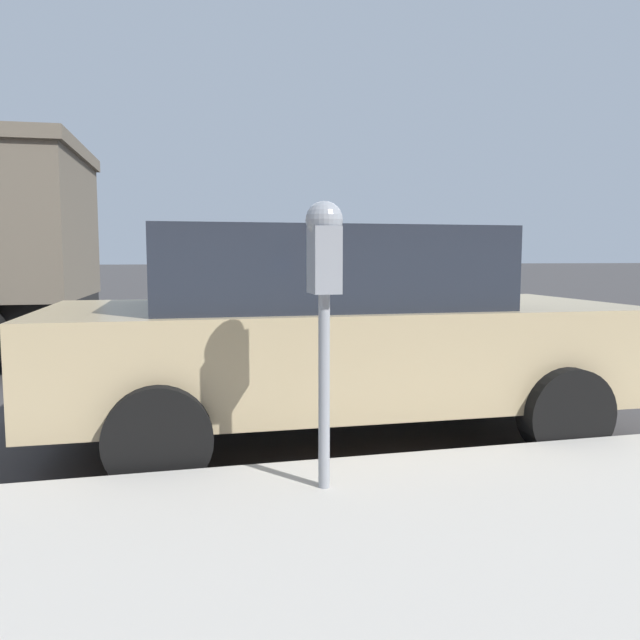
{
  "coord_description": "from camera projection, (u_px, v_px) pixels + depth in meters",
  "views": [
    {
      "loc": [
        -5.74,
        1.65,
        1.39
      ],
      "look_at": [
        -2.43,
        0.85,
        1.04
      ],
      "focal_mm": 35.0,
      "sensor_mm": 36.0,
      "label": 1
    }
  ],
  "objects": [
    {
      "name": "parking_meter",
      "position": [
        324.0,
        271.0,
        3.18
      ],
      "size": [
        0.21,
        0.19,
        1.49
      ],
      "color": "gray",
      "rests_on": "sidewalk"
    },
    {
      "name": "car_tan",
      "position": [
        334.0,
        328.0,
        4.83
      ],
      "size": [
        2.19,
        4.39,
        1.59
      ],
      "rotation": [
        0.0,
        0.0,
        3.12
      ],
      "color": "tan",
      "rests_on": "ground_plane"
    },
    {
      "name": "ground_plane",
      "position": [
        346.0,
        399.0,
        6.08
      ],
      "size": [
        220.0,
        220.0,
        0.0
      ],
      "primitive_type": "plane",
      "color": "#3D3A3A"
    }
  ]
}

